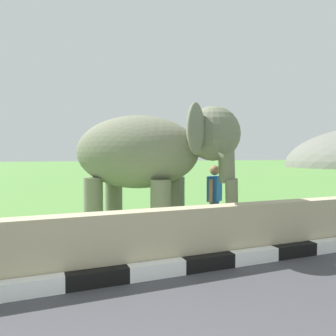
{
  "coord_description": "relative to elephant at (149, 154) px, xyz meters",
  "views": [
    {
      "loc": [
        -0.63,
        -1.02,
        1.88
      ],
      "look_at": [
        2.02,
        5.63,
        1.6
      ],
      "focal_mm": 34.16,
      "sensor_mm": 36.0,
      "label": 1
    }
  ],
  "objects": [
    {
      "name": "person_handler",
      "position": [
        1.43,
        -0.54,
        -0.99
      ],
      "size": [
        0.53,
        0.47,
        1.66
      ],
      "color": "navy",
      "rests_on": "ground_plane"
    },
    {
      "name": "barrier_parapet",
      "position": [
        0.32,
        -2.14,
        -1.41
      ],
      "size": [
        28.0,
        0.36,
        1.0
      ],
      "primitive_type": "cube",
      "color": "tan",
      "rests_on": "ground_plane"
    },
    {
      "name": "striped_curb",
      "position": [
        -2.03,
        -2.44,
        -1.79
      ],
      "size": [
        16.2,
        0.2,
        0.24
      ],
      "color": "white",
      "rests_on": "ground_plane"
    },
    {
      "name": "elephant",
      "position": [
        0.0,
        0.0,
        0.0
      ],
      "size": [
        3.86,
        3.81,
        2.93
      ],
      "color": "slate",
      "rests_on": "ground_plane"
    }
  ]
}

